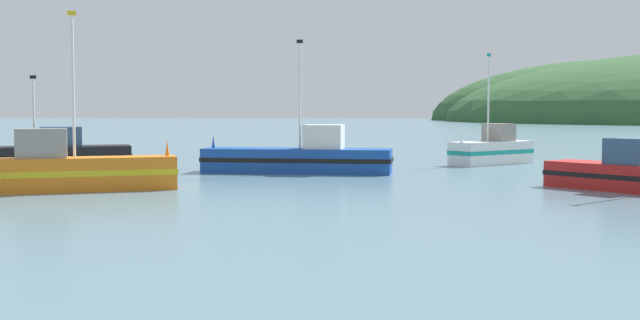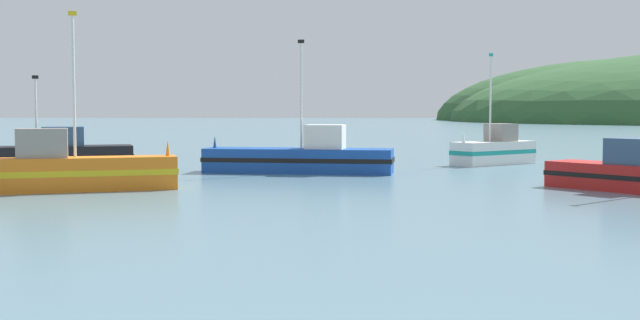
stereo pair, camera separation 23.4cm
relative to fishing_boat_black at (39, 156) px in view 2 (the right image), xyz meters
name	(u,v)px [view 2 (the right image)]	position (x,y,z in m)	size (l,w,h in m)	color
hill_mid_left	(630,120)	(108.18, 206.06, -0.85)	(122.19, 97.75, 38.56)	#2D562D
fishing_boat_black	(39,156)	(0.00, 0.00, 0.00)	(11.22, 5.98, 5.53)	black
fishing_boat_orange	(73,170)	(5.99, -11.32, 0.08)	(8.68, 4.31, 7.82)	orange
fishing_boat_blue	(301,158)	(15.42, -1.27, 0.00)	(10.89, 3.79, 7.44)	#19479E
fishing_boat_white	(494,150)	(27.52, 5.73, 0.07)	(6.02, 5.33, 7.13)	white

